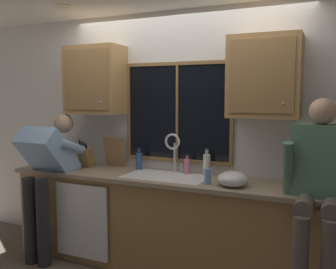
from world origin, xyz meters
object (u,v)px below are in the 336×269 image
at_px(person_sitting_on_counter, 320,176).
at_px(knife_block, 86,157).
at_px(bottle_green_glass, 207,164).
at_px(mixing_bowl, 233,179).
at_px(soap_dispenser, 208,176).
at_px(cutting_board, 114,152).
at_px(person_standing, 47,169).
at_px(bottle_tall_clear, 139,161).
at_px(bottle_amber_small, 187,166).

bearing_deg(person_sitting_on_counter, knife_block, 171.80).
bearing_deg(bottle_green_glass, mixing_bowl, -42.11).
relative_size(knife_block, soap_dispenser, 1.73).
bearing_deg(person_sitting_on_counter, bottle_green_glass, 155.95).
xyz_separation_m(cutting_board, bottle_green_glass, (1.07, -0.03, -0.05)).
xyz_separation_m(person_standing, soap_dispenser, (1.68, 0.14, 0.05)).
bearing_deg(soap_dispenser, person_sitting_on_counter, -7.97).
bearing_deg(mixing_bowl, bottle_green_glass, 137.89).
distance_m(cutting_board, bottle_green_glass, 1.07).
relative_size(bottle_green_glass, bottle_tall_clear, 1.19).
xyz_separation_m(knife_block, bottle_amber_small, (1.13, 0.11, -0.03)).
height_order(person_sitting_on_counter, cutting_board, person_sitting_on_counter).
height_order(bottle_tall_clear, bottle_amber_small, bottle_tall_clear).
height_order(knife_block, bottle_tall_clear, knife_block).
relative_size(soap_dispenser, bottle_amber_small, 0.93).
height_order(soap_dispenser, bottle_amber_small, bottle_amber_small).
relative_size(person_standing, cutting_board, 4.52).
relative_size(person_sitting_on_counter, knife_block, 3.92).
height_order(person_standing, mixing_bowl, person_standing).
xyz_separation_m(person_standing, bottle_green_glass, (1.56, 0.48, 0.09)).
xyz_separation_m(knife_block, soap_dispenser, (1.45, -0.21, -0.04)).
height_order(person_standing, bottle_amber_small, person_standing).
height_order(person_sitting_on_counter, bottle_green_glass, person_sitting_on_counter).
distance_m(person_sitting_on_counter, soap_dispenser, 0.93).
bearing_deg(soap_dispenser, person_standing, -175.11).
distance_m(cutting_board, soap_dispenser, 1.24).
xyz_separation_m(bottle_green_glass, bottle_tall_clear, (-0.74, -0.00, -0.02)).
relative_size(bottle_green_glass, bottle_amber_small, 1.36).
distance_m(person_standing, mixing_bowl, 1.91).
relative_size(mixing_bowl, soap_dispenser, 1.44).
bearing_deg(person_standing, knife_block, 57.10).
distance_m(bottle_tall_clear, bottle_amber_small, 0.54).
bearing_deg(bottle_tall_clear, soap_dispenser, -20.83).
distance_m(person_standing, bottle_tall_clear, 0.95).
relative_size(cutting_board, bottle_green_glass, 1.22).
bearing_deg(bottle_tall_clear, person_standing, -150.02).
distance_m(person_sitting_on_counter, cutting_board, 2.15).
bearing_deg(bottle_green_glass, person_sitting_on_counter, -24.05).
xyz_separation_m(person_standing, knife_block, (0.23, 0.36, 0.09)).
relative_size(mixing_bowl, bottle_tall_clear, 1.17).
bearing_deg(bottle_green_glass, soap_dispenser, -70.36).
relative_size(mixing_bowl, bottle_amber_small, 1.34).
bearing_deg(person_standing, mixing_bowl, 5.20).
distance_m(person_standing, soap_dispenser, 1.69).
height_order(soap_dispenser, bottle_green_glass, bottle_green_glass).
relative_size(mixing_bowl, bottle_green_glass, 0.98).
xyz_separation_m(cutting_board, bottle_amber_small, (0.87, -0.03, -0.08)).
relative_size(knife_block, bottle_amber_small, 1.61).
distance_m(knife_block, bottle_tall_clear, 0.60).
distance_m(person_sitting_on_counter, knife_block, 2.39).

